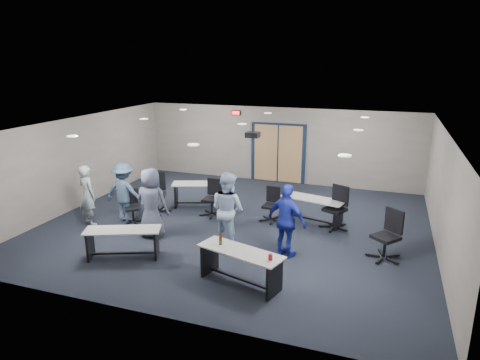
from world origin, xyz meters
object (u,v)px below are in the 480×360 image
(chair_back_a, at_px, (157,194))
(person_lightblue, at_px, (228,209))
(table_front_right, at_px, (240,261))
(chair_back_c, at_px, (271,205))
(chair_loose_right, at_px, (386,235))
(table_front_left, at_px, (123,238))
(person_navy, at_px, (287,221))
(person_back, at_px, (124,192))
(chair_back_b, at_px, (212,198))
(person_plaid, at_px, (151,203))
(chair_back_d, at_px, (335,208))
(table_back_left, at_px, (202,190))
(table_back_right, at_px, (312,206))
(person_gray, at_px, (88,195))
(chair_loose_left, at_px, (133,207))

(chair_back_a, bearing_deg, person_lightblue, -49.16)
(table_front_right, xyz_separation_m, chair_back_c, (-0.34, 3.52, -0.03))
(chair_back_c, distance_m, chair_loose_right, 3.34)
(table_front_left, xyz_separation_m, person_lightblue, (1.98, 1.41, 0.45))
(table_front_right, distance_m, person_navy, 1.67)
(person_lightblue, relative_size, person_back, 1.10)
(chair_back_a, bearing_deg, table_front_left, -96.64)
(chair_back_b, distance_m, person_plaid, 2.07)
(table_front_right, relative_size, chair_back_c, 1.97)
(table_front_right, bearing_deg, person_plaid, 168.28)
(person_lightblue, height_order, person_navy, person_lightblue)
(person_back, bearing_deg, person_plaid, 147.26)
(chair_back_d, bearing_deg, table_back_left, -162.08)
(table_front_right, height_order, person_lightblue, person_lightblue)
(table_front_left, xyz_separation_m, person_back, (-1.28, 1.98, 0.36))
(table_back_right, relative_size, person_navy, 1.07)
(person_gray, bearing_deg, chair_back_d, -140.89)
(table_back_left, xyz_separation_m, chair_loose_right, (5.34, -1.94, 0.08))
(chair_back_c, relative_size, chair_loose_right, 0.83)
(chair_loose_right, bearing_deg, table_front_left, -122.93)
(person_plaid, bearing_deg, table_front_right, 149.79)
(chair_loose_right, bearing_deg, chair_back_d, 170.52)
(chair_back_c, relative_size, person_lightblue, 0.52)
(table_front_right, bearing_deg, chair_loose_left, 167.09)
(chair_loose_left, bearing_deg, table_front_right, -65.55)
(chair_back_b, height_order, person_plaid, person_plaid)
(chair_back_b, xyz_separation_m, chair_back_c, (1.71, 0.14, -0.05))
(table_back_right, relative_size, person_plaid, 1.02)
(chair_loose_right, xyz_separation_m, person_gray, (-7.60, -0.45, 0.26))
(table_front_left, height_order, table_back_left, table_back_left)
(chair_back_c, height_order, person_back, person_back)
(table_front_left, distance_m, chair_back_d, 5.40)
(chair_back_d, bearing_deg, chair_loose_left, -140.09)
(table_front_left, relative_size, chair_back_a, 1.51)
(chair_loose_right, relative_size, person_lightblue, 0.63)
(chair_loose_left, xyz_separation_m, person_back, (-0.29, 0.08, 0.37))
(table_back_right, height_order, chair_back_d, chair_back_d)
(table_front_right, relative_size, person_navy, 1.10)
(chair_back_d, height_order, chair_loose_left, chair_back_d)
(table_back_left, height_order, chair_back_b, chair_back_b)
(person_lightblue, xyz_separation_m, person_back, (-3.27, 0.57, -0.08))
(table_back_left, bearing_deg, chair_back_b, -67.65)
(table_front_right, bearing_deg, table_back_left, 139.44)
(person_back, bearing_deg, chair_back_c, -165.24)
(table_front_right, relative_size, person_gray, 1.13)
(table_front_left, height_order, person_lightblue, person_lightblue)
(chair_loose_right, relative_size, person_navy, 0.67)
(chair_back_d, xyz_separation_m, person_lightblue, (-2.27, -1.90, 0.34))
(chair_loose_right, height_order, person_gray, person_gray)
(table_front_right, relative_size, chair_loose_left, 2.03)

